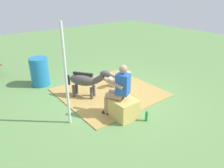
{
  "coord_description": "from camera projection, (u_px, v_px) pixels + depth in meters",
  "views": [
    {
      "loc": [
        -4.45,
        3.49,
        2.98
      ],
      "look_at": [
        -0.22,
        0.17,
        0.55
      ],
      "focal_mm": 34.05,
      "sensor_mm": 36.0,
      "label": 1
    }
  ],
  "objects": [
    {
      "name": "ground_plane",
      "position": [
        112.0,
        97.0,
        6.38
      ],
      "size": [
        24.0,
        24.0,
        0.0
      ],
      "primitive_type": "plane",
      "color": "#608C4C"
    },
    {
      "name": "hay_patch",
      "position": [
        110.0,
        92.0,
        6.64
      ],
      "size": [
        2.75,
        2.87,
        0.02
      ],
      "primitive_type": "cube",
      "color": "#AD8C47",
      "rests_on": "ground"
    },
    {
      "name": "hay_bale",
      "position": [
        124.0,
        108.0,
        5.29
      ],
      "size": [
        0.61,
        0.55,
        0.49
      ],
      "primitive_type": "cube",
      "color": "tan",
      "rests_on": "ground"
    },
    {
      "name": "person_seated",
      "position": [
        118.0,
        88.0,
        5.16
      ],
      "size": [
        0.72,
        0.59,
        1.37
      ],
      "color": "tan",
      "rests_on": "ground"
    },
    {
      "name": "pony_standing",
      "position": [
        86.0,
        80.0,
        6.14
      ],
      "size": [
        1.16,
        0.94,
        0.91
      ],
      "color": "#4C4747",
      "rests_on": "ground"
    },
    {
      "name": "pony_lying",
      "position": [
        122.0,
        77.0,
        7.31
      ],
      "size": [
        0.61,
        1.36,
        0.42
      ],
      "color": "tan",
      "rests_on": "ground"
    },
    {
      "name": "soda_bottle",
      "position": [
        147.0,
        116.0,
        5.17
      ],
      "size": [
        0.07,
        0.07,
        0.29
      ],
      "color": "#268C3F",
      "rests_on": "ground"
    },
    {
      "name": "water_barrel",
      "position": [
        40.0,
        72.0,
        6.99
      ],
      "size": [
        0.59,
        0.59,
        0.94
      ],
      "primitive_type": "cylinder",
      "color": "#1E72B2",
      "rests_on": "ground"
    },
    {
      "name": "tent_pole_left",
      "position": [
        66.0,
        77.0,
        4.67
      ],
      "size": [
        0.06,
        0.06,
        2.39
      ],
      "primitive_type": "cylinder",
      "color": "silver",
      "rests_on": "ground"
    }
  ]
}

